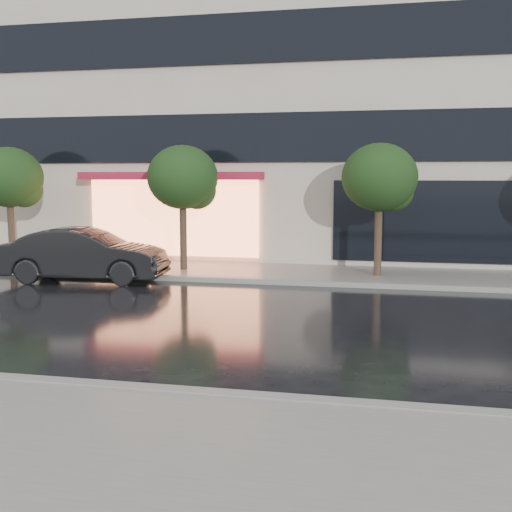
# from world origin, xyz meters

# --- Properties ---
(ground) EXTENTS (120.00, 120.00, 0.00)m
(ground) POSITION_xyz_m (0.00, 0.00, 0.00)
(ground) COLOR black
(ground) RESTS_ON ground
(sidewalk_near) EXTENTS (60.00, 4.50, 0.12)m
(sidewalk_near) POSITION_xyz_m (0.00, -3.25, 0.06)
(sidewalk_near) COLOR slate
(sidewalk_near) RESTS_ON ground
(sidewalk_far) EXTENTS (60.00, 3.50, 0.12)m
(sidewalk_far) POSITION_xyz_m (0.00, 10.25, 0.06)
(sidewalk_far) COLOR slate
(sidewalk_far) RESTS_ON ground
(curb_near) EXTENTS (60.00, 0.25, 0.14)m
(curb_near) POSITION_xyz_m (0.00, -1.00, 0.07)
(curb_near) COLOR gray
(curb_near) RESTS_ON ground
(curb_far) EXTENTS (60.00, 0.25, 0.14)m
(curb_far) POSITION_xyz_m (0.00, 8.50, 0.07)
(curb_far) COLOR gray
(curb_far) RESTS_ON ground
(office_building) EXTENTS (30.00, 12.76, 18.00)m
(office_building) POSITION_xyz_m (-0.00, 17.97, 9.00)
(office_building) COLOR beige
(office_building) RESTS_ON ground
(tree_far_west) EXTENTS (2.20, 2.20, 3.99)m
(tree_far_west) POSITION_xyz_m (-8.94, 10.03, 2.92)
(tree_far_west) COLOR #33261C
(tree_far_west) RESTS_ON ground
(tree_mid_west) EXTENTS (2.20, 2.20, 3.99)m
(tree_mid_west) POSITION_xyz_m (-2.94, 10.03, 2.92)
(tree_mid_west) COLOR #33261C
(tree_mid_west) RESTS_ON ground
(tree_mid_east) EXTENTS (2.20, 2.20, 3.99)m
(tree_mid_east) POSITION_xyz_m (3.06, 10.03, 2.92)
(tree_mid_east) COLOR #33261C
(tree_mid_east) RESTS_ON ground
(parked_car) EXTENTS (4.84, 2.12, 1.54)m
(parked_car) POSITION_xyz_m (-5.27, 7.85, 0.77)
(parked_car) COLOR black
(parked_car) RESTS_ON ground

